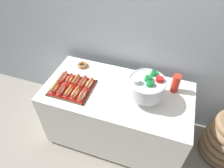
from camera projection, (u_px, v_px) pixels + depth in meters
name	position (u px, v px, depth m)	size (l,w,h in m)	color
ground_plane	(116.00, 134.00, 2.55)	(10.00, 10.00, 0.00)	gray
back_wall	(134.00, 19.00, 2.02)	(6.00, 0.10, 2.60)	#9EA8B2
buffet_table	(117.00, 114.00, 2.27)	(1.49, 0.75, 0.78)	white
serving_tray	(72.00, 88.00, 2.04)	(0.41, 0.36, 0.01)	#56331E
hot_dog_0	(55.00, 88.00, 2.00)	(0.06, 0.17, 0.06)	red
hot_dog_1	(61.00, 90.00, 1.98)	(0.06, 0.17, 0.06)	#B21414
hot_dog_2	(68.00, 92.00, 1.96)	(0.06, 0.16, 0.06)	red
hot_dog_3	(75.00, 93.00, 1.94)	(0.07, 0.16, 0.06)	red
hot_dog_4	(82.00, 95.00, 1.93)	(0.07, 0.17, 0.06)	red
hot_dog_5	(63.00, 77.00, 2.11)	(0.06, 0.17, 0.06)	red
hot_dog_6	(69.00, 79.00, 2.09)	(0.08, 0.15, 0.06)	red
hot_dog_7	(76.00, 80.00, 2.07)	(0.06, 0.16, 0.06)	red
hot_dog_8	(82.00, 82.00, 2.06)	(0.07, 0.18, 0.06)	red
hot_dog_9	(89.00, 84.00, 2.04)	(0.07, 0.16, 0.06)	red
punch_bowl	(147.00, 86.00, 1.82)	(0.34, 0.34, 0.29)	silver
cup_stack	(176.00, 83.00, 1.95)	(0.08, 0.08, 0.19)	red
donut	(83.00, 65.00, 2.29)	(0.12, 0.12, 0.04)	brown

